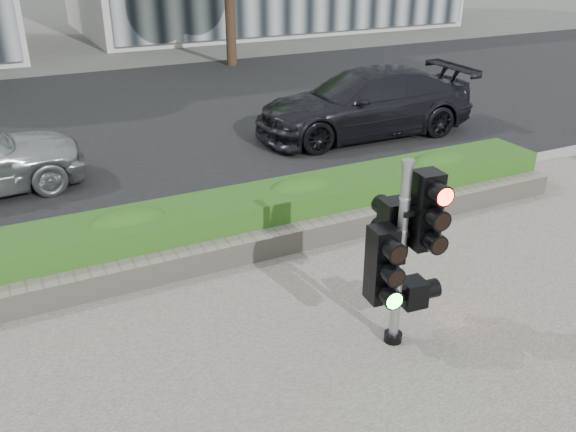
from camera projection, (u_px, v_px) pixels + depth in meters
The scene contains 7 objects.
ground at pixel (289, 337), 7.07m from camera, with size 120.00×120.00×0.00m, color #51514C.
road at pixel (109, 122), 15.18m from camera, with size 60.00×13.00×0.02m, color black.
curb at pixel (200, 227), 9.60m from camera, with size 60.00×0.25×0.12m, color gray.
stone_wall at pixel (228, 253), 8.52m from camera, with size 12.00×0.32×0.34m, color gray.
hedge at pixel (212, 224), 8.98m from camera, with size 12.00×1.00×0.68m, color #51942D.
traffic_signal at pixel (402, 245), 6.49m from camera, with size 0.77×0.58×2.18m.
car_dark at pixel (364, 103), 13.92m from camera, with size 2.08×5.12×1.49m, color black.
Camera 1 is at (-2.63, -5.20, 4.23)m, focal length 38.00 mm.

